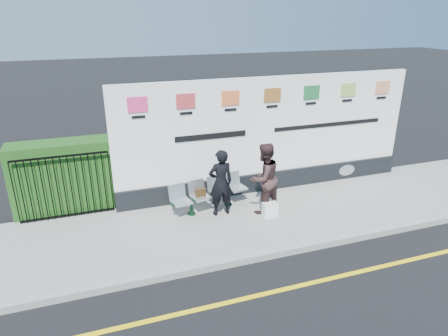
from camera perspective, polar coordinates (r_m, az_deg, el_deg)
name	(u,v)px	position (r m, az deg, el deg)	size (l,w,h in m)	color
ground	(329,279)	(7.88, 14.81, -15.08)	(80.00, 80.00, 0.00)	black
pavement	(271,215)	(9.67, 6.79, -6.69)	(14.00, 3.00, 0.12)	gray
kerb	(303,247)	(8.53, 11.17, -11.07)	(14.00, 0.18, 0.14)	gray
yellow_line	(329,279)	(7.88, 14.81, -15.06)	(14.00, 0.10, 0.01)	yellow
billboard	(269,142)	(10.46, 6.45, 3.65)	(8.00, 0.30, 3.00)	black
hedge	(64,176)	(10.14, -21.86, -1.12)	(2.35, 0.70, 1.70)	#1E4C16
railing	(64,187)	(9.75, -21.87, -2.52)	(2.05, 0.06, 1.54)	black
bench	(210,201)	(9.66, -1.99, -4.80)	(1.93, 0.51, 0.41)	#B1B7BB
woman_left	(221,183)	(9.20, -0.47, -2.11)	(0.58, 0.38, 1.60)	black
woman_right	(264,178)	(9.34, 5.73, -1.47)	(0.83, 0.65, 1.71)	#3B2626
handbag_brown	(201,192)	(9.42, -3.37, -3.50)	(0.24, 0.10, 0.19)	#33220E
carrier_bag_white	(270,210)	(9.40, 6.59, -5.95)	(0.34, 0.21, 0.34)	white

